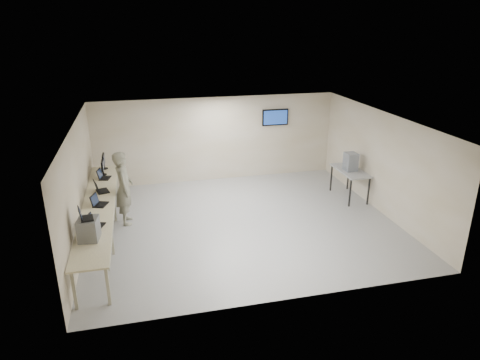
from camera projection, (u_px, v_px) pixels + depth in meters
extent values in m
cube|color=#A8A8A6|center=(242.00, 222.00, 11.51)|extent=(8.00, 7.00, 0.01)
cube|color=white|center=(242.00, 120.00, 10.53)|extent=(8.00, 7.00, 0.01)
cube|color=beige|center=(217.00, 139.00, 14.21)|extent=(8.00, 0.01, 2.80)
cube|color=beige|center=(287.00, 236.00, 7.84)|extent=(8.00, 0.01, 2.80)
cube|color=beige|center=(78.00, 187.00, 10.15)|extent=(0.01, 7.00, 2.80)
cube|color=beige|center=(381.00, 162.00, 11.90)|extent=(0.01, 7.00, 2.80)
cube|color=black|center=(275.00, 117.00, 14.40)|extent=(0.15, 0.04, 0.15)
cube|color=black|center=(275.00, 117.00, 14.37)|extent=(0.90, 0.06, 0.55)
cube|color=navy|center=(276.00, 117.00, 14.33)|extent=(0.82, 0.01, 0.47)
cube|color=beige|center=(99.00, 205.00, 10.42)|extent=(0.75, 6.00, 0.04)
cube|color=#ADA98E|center=(115.00, 205.00, 10.51)|extent=(0.02, 6.00, 0.06)
cube|color=#ADA98E|center=(74.00, 290.00, 7.91)|extent=(0.06, 0.06, 0.86)
cube|color=#ADA98E|center=(108.00, 285.00, 8.04)|extent=(0.06, 0.06, 0.86)
cube|color=#ADA98E|center=(84.00, 240.00, 9.69)|extent=(0.06, 0.06, 0.86)
cube|color=#ADA98E|center=(112.00, 237.00, 9.82)|extent=(0.06, 0.06, 0.86)
cube|color=#ADA98E|center=(91.00, 208.00, 11.33)|extent=(0.06, 0.06, 0.86)
cube|color=#ADA98E|center=(114.00, 206.00, 11.46)|extent=(0.06, 0.06, 0.86)
cube|color=#ADA98E|center=(96.00, 183.00, 13.10)|extent=(0.06, 0.06, 0.86)
cube|color=#ADA98E|center=(117.00, 181.00, 13.23)|extent=(0.06, 0.06, 0.86)
cube|color=slate|center=(89.00, 229.00, 8.68)|extent=(0.44, 0.49, 0.46)
cube|color=black|center=(87.00, 218.00, 8.59)|extent=(0.29, 0.36, 0.02)
cube|color=black|center=(80.00, 213.00, 8.52)|extent=(0.11, 0.32, 0.23)
cube|color=#192237|center=(81.00, 213.00, 8.52)|extent=(0.09, 0.28, 0.20)
cube|color=black|center=(96.00, 226.00, 9.28)|extent=(0.39, 0.45, 0.02)
cube|color=black|center=(89.00, 221.00, 9.20)|extent=(0.19, 0.37, 0.27)
cube|color=#192237|center=(90.00, 221.00, 9.20)|extent=(0.16, 0.32, 0.23)
cube|color=black|center=(101.00, 205.00, 10.37)|extent=(0.38, 0.44, 0.02)
cube|color=black|center=(94.00, 200.00, 10.29)|extent=(0.19, 0.36, 0.27)
cube|color=#192237|center=(95.00, 200.00, 10.29)|extent=(0.15, 0.31, 0.22)
cube|color=black|center=(103.00, 191.00, 11.19)|extent=(0.39, 0.46, 0.02)
cube|color=black|center=(96.00, 186.00, 11.11)|extent=(0.18, 0.38, 0.29)
cube|color=#192237|center=(97.00, 186.00, 11.11)|extent=(0.14, 0.34, 0.24)
cube|color=black|center=(105.00, 178.00, 12.12)|extent=(0.34, 0.42, 0.02)
cube|color=black|center=(100.00, 174.00, 12.04)|extent=(0.15, 0.36, 0.27)
cube|color=#192237|center=(100.00, 174.00, 12.04)|extent=(0.12, 0.31, 0.22)
cylinder|color=black|center=(104.00, 174.00, 12.41)|extent=(0.19, 0.19, 0.01)
cube|color=black|center=(103.00, 172.00, 12.38)|extent=(0.04, 0.03, 0.15)
cube|color=black|center=(102.00, 166.00, 12.32)|extent=(0.05, 0.43, 0.29)
cube|color=#192237|center=(103.00, 165.00, 12.32)|extent=(0.00, 0.39, 0.25)
cylinder|color=black|center=(105.00, 169.00, 12.91)|extent=(0.20, 0.20, 0.02)
cube|color=black|center=(104.00, 166.00, 12.88)|extent=(0.04, 0.03, 0.16)
cube|color=black|center=(104.00, 159.00, 12.81)|extent=(0.05, 0.46, 0.30)
cube|color=#192237|center=(104.00, 159.00, 12.81)|extent=(0.00, 0.41, 0.26)
imported|color=slate|center=(124.00, 188.00, 11.18)|extent=(0.49, 0.73, 1.98)
cube|color=gray|center=(350.00, 171.00, 12.85)|extent=(0.69, 1.47, 0.04)
cube|color=black|center=(350.00, 193.00, 12.36)|extent=(0.04, 0.04, 0.85)
cube|color=black|center=(331.00, 178.00, 13.53)|extent=(0.04, 0.04, 0.85)
cube|color=black|center=(368.00, 191.00, 12.49)|extent=(0.04, 0.04, 0.85)
cube|color=black|center=(348.00, 177.00, 13.65)|extent=(0.04, 0.04, 0.85)
cube|color=gray|center=(350.00, 167.00, 12.81)|extent=(0.34, 0.38, 0.18)
cube|color=gray|center=(351.00, 162.00, 12.75)|extent=(0.34, 0.38, 0.18)
cube|color=gray|center=(351.00, 156.00, 12.69)|extent=(0.34, 0.38, 0.18)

